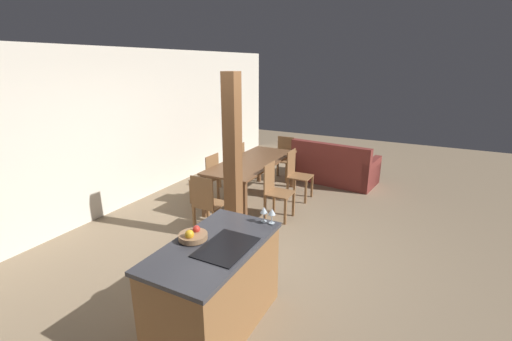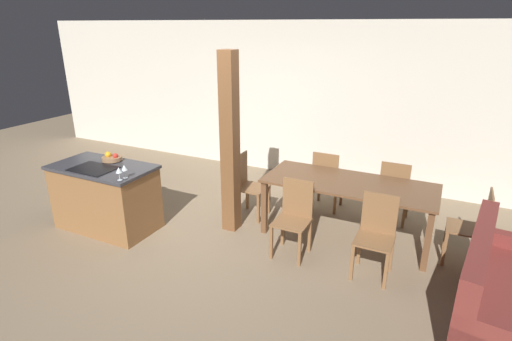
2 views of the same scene
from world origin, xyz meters
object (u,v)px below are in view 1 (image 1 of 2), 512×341
Objects in this scene: wine_glass_near at (272,212)px; dining_table at (253,166)px; couch at (334,168)px; timber_post at (233,162)px; dining_chair_head_end at (207,203)px; dining_chair_far_right at (235,164)px; dining_chair_near_right at (297,174)px; dining_chair_far_left at (207,178)px; dining_chair_near_left at (275,190)px; wine_glass_middle at (264,210)px; dining_chair_foot_end at (284,157)px; fruit_bowl at (193,236)px; kitchen_island at (215,286)px.

dining_table is at bearing 31.83° from wine_glass_near.
timber_post is at bearing 86.57° from couch.
wine_glass_near is at bearing 147.55° from dining_chair_head_end.
dining_chair_far_right is at bearing -70.74° from dining_chair_head_end.
dining_table is at bearing 17.69° from timber_post.
dining_chair_near_right and dining_chair_far_left have the same top height.
dining_chair_far_left is (0.00, 1.34, 0.00)m from dining_chair_near_left.
wine_glass_middle reaches higher than dining_chair_foot_end.
dining_table is 1.60m from timber_post.
timber_post is at bearing 17.93° from fruit_bowl.
wine_glass_middle is (0.00, 0.09, 0.00)m from wine_glass_near.
wine_glass_middle is 2.99m from dining_chair_near_right.
dining_chair_near_left is at bearing -124.91° from dining_chair_head_end.
dining_chair_near_left is 1.34m from dining_chair_far_left.
kitchen_island is at bearing -158.45° from dining_table.
dining_table is 2.32× the size of dining_chair_near_left.
dining_chair_near_left is 1.21m from timber_post.
wine_glass_middle is at bearing 145.90° from dining_chair_head_end.
timber_post is (-2.89, -0.46, 0.70)m from dining_chair_foot_end.
timber_post reaches higher than couch.
dining_table is 0.85m from dining_chair_near_right.
dining_chair_far_left is (2.53, 1.64, -0.46)m from fruit_bowl.
kitchen_island is 2.55m from dining_chair_near_left.
kitchen_island is 0.53m from fruit_bowl.
wine_glass_middle is at bearing 47.28° from dining_chair_far_left.
dining_chair_head_end is at bearing 57.55° from wine_glass_near.
dining_chair_near_right is at bearing -109.26° from dining_chair_head_end.
dining_chair_far_right is (2.85, 2.05, -0.54)m from wine_glass_middle.
dining_table is 2.07m from couch.
dining_chair_near_left is (2.53, 0.30, -0.46)m from fruit_bowl.
fruit_bowl is 4.79m from couch.
dining_chair_near_right is at bearing 125.53° from dining_chair_far_left.
dining_chair_far_left is (1.90, 2.05, -0.54)m from wine_glass_middle.
timber_post is (0.92, 1.01, 0.15)m from wine_glass_near.
dining_chair_foot_end is at bearing -90.00° from dining_chair_head_end.
dining_chair_near_right is 2.06m from timber_post.
dining_chair_near_left reaches higher than dining_table.
wine_glass_near is at bearing 36.92° from dining_chair_far_right.
dining_chair_far_left is 0.96m from dining_chair_far_right.
couch is (4.74, -0.09, -0.64)m from fruit_bowl.
dining_chair_far_right reaches higher than dining_table.
kitchen_island is 0.86m from wine_glass_middle.
dining_chair_near_left is 0.39× the size of timber_post.
dining_chair_near_right is (3.46, 0.51, 0.03)m from kitchen_island.
dining_table is 0.90× the size of timber_post.
wine_glass_middle is 0.18× the size of dining_chair_near_right.
dining_chair_near_left is (-0.48, -0.67, -0.19)m from dining_table.
dining_chair_far_left is at bearing 49.34° from timber_post.
wine_glass_middle reaches higher than fruit_bowl.
kitchen_island is at bearing 36.43° from dining_chair_far_left.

